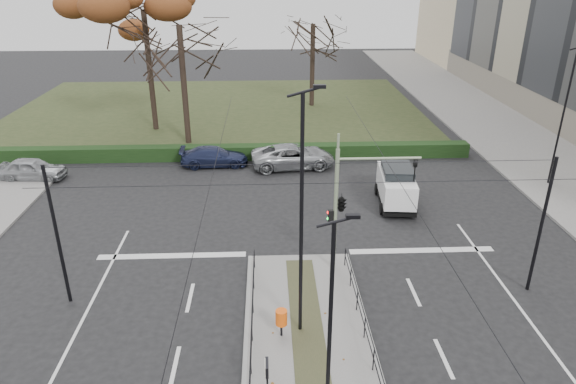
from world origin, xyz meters
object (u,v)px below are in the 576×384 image
rust_tree (143,9)px  streetlamp_sidewalk (563,116)px  parked_car_fourth (293,156)px  streetlamp_median_near (330,346)px  parked_car_third (214,156)px  white_van (396,185)px  streetlamp_median_far (302,218)px  traffic_light (343,201)px  bare_tree_center (313,30)px  bare_tree_near (180,34)px  parked_car_first (32,169)px  info_panel (267,373)px  litter_bin (281,318)px

rust_tree → streetlamp_sidewalk: bearing=-25.6°
parked_car_fourth → streetlamp_sidewalk: bearing=-109.5°
streetlamp_median_near → streetlamp_sidewalk: (16.12, 18.83, 0.50)m
parked_car_third → white_van: 12.82m
streetlamp_median_far → parked_car_third: bearing=105.1°
white_van → parked_car_third: bearing=148.7°
streetlamp_median_far → streetlamp_sidewalk: size_ratio=1.09×
traffic_light → bare_tree_center: 29.62m
parked_car_third → rust_tree: (-5.63, 8.58, 8.87)m
streetlamp_median_near → bare_tree_near: bearing=105.1°
bare_tree_center → rust_tree: bearing=-151.9°
parked_car_first → parked_car_fourth: bearing=-81.5°
bare_tree_near → white_van: bearing=-40.7°
rust_tree → bare_tree_near: 5.10m
rust_tree → bare_tree_near: (3.20, -3.72, -1.38)m
streetlamp_sidewalk → white_van: streetlamp_sidewalk is taller
info_panel → bare_tree_center: bearing=83.1°
rust_tree → traffic_light: bearing=-60.5°
litter_bin → streetlamp_sidewalk: (17.19, 13.76, 3.52)m
white_van → streetlamp_sidewalk: bearing=13.0°
streetlamp_median_near → parked_car_fourth: streetlamp_median_near is taller
streetlamp_median_far → rust_tree: rust_tree is taller
rust_tree → streetlamp_median_far: bearing=-68.4°
info_panel → parked_car_fourth: info_panel is taller
parked_car_fourth → white_van: size_ratio=1.27×
parked_car_first → rust_tree: bearing=-25.2°
traffic_light → litter_bin: size_ratio=5.13×
white_van → bare_tree_center: size_ratio=0.44×
parked_car_fourth → white_van: bearing=-144.1°
info_panel → streetlamp_median_far: (1.26, 3.85, 3.16)m
parked_car_third → white_van: white_van is taller
white_van → streetlamp_median_near: bearing=-109.5°
traffic_light → streetlamp_median_far: (-2.08, -4.22, 1.39)m
streetlamp_median_far → white_van: 13.16m
parked_car_first → parked_car_third: size_ratio=0.92×
streetlamp_median_near → streetlamp_sidewalk: 24.79m
white_van → rust_tree: size_ratio=0.36×
parked_car_fourth → white_van: white_van is taller
info_panel → streetlamp_sidewalk: streetlamp_sidewalk is taller
streetlamp_sidewalk → parked_car_first: bearing=176.0°
bare_tree_near → parked_car_first: bearing=-142.8°
parked_car_first → rust_tree: rust_tree is taller
traffic_light → bare_tree_near: size_ratio=0.49×
parked_car_first → bare_tree_near: bearing=-49.2°
traffic_light → litter_bin: bearing=-121.7°
litter_bin → streetlamp_median_near: bearing=-78.0°
traffic_light → parked_car_first: 21.78m
info_panel → rust_tree: size_ratio=0.16×
streetlamp_median_near → parked_car_first: (-16.56, 21.12, -3.23)m
bare_tree_center → litter_bin: bearing=-96.7°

